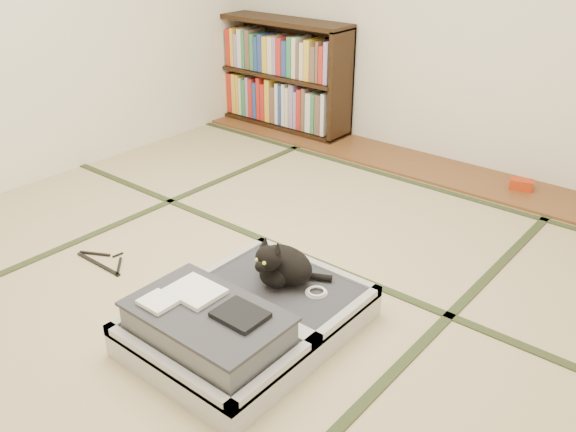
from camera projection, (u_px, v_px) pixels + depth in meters
The scene contains 9 objects.
floor at pixel (238, 279), 3.18m from camera, with size 4.50×4.50×0.00m, color #CDB588.
wood_strip at pixel (423, 166), 4.55m from camera, with size 4.00×0.50×0.02m, color brown.
red_item at pixel (521, 184), 4.14m from camera, with size 0.15×0.09×0.07m, color #AC2C0D.
tatami_borders at pixel (297, 243), 3.52m from camera, with size 4.00×4.50×0.01m.
bookcase at pixel (278, 75), 5.24m from camera, with size 1.35×0.31×0.92m.
suitcase at pixel (242, 320), 2.68m from camera, with size 0.75×1.00×0.30m.
cat at pixel (281, 265), 2.83m from camera, with size 0.33×0.34×0.27m.
cable_coil at pixel (316, 292), 2.79m from camera, with size 0.10×0.10×0.03m.
hanger at pixel (103, 262), 3.32m from camera, with size 0.38×0.17×0.01m.
Camera 1 is at (1.91, -1.91, 1.72)m, focal length 38.00 mm.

